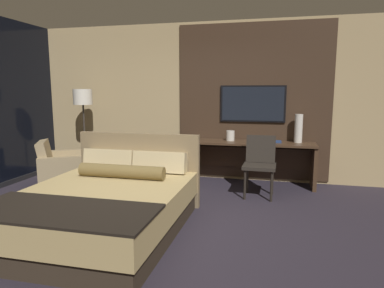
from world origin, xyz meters
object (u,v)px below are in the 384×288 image
(desk, at_px, (250,154))
(tv, at_px, (253,104))
(vase_tall, at_px, (298,128))
(vase_short, at_px, (230,136))
(book, at_px, (275,142))
(floor_lamp, at_px, (83,104))
(bed, at_px, (105,206))
(armchair_by_window, at_px, (63,170))
(desk_chair, at_px, (260,160))

(desk, height_order, tv, tv)
(desk, relative_size, vase_tall, 4.50)
(vase_short, distance_m, book, 0.75)
(desk, height_order, floor_lamp, floor_lamp)
(vase_tall, bearing_deg, bed, -131.83)
(tv, bearing_deg, armchair_by_window, -161.30)
(bed, height_order, armchair_by_window, bed)
(vase_tall, relative_size, book, 2.13)
(desk_chair, bearing_deg, desk, 107.73)
(floor_lamp, height_order, book, floor_lamp)
(armchair_by_window, xyz_separation_m, vase_tall, (3.87, 0.90, 0.71))
(desk, height_order, armchair_by_window, armchair_by_window)
(desk_chair, bearing_deg, bed, -131.27)
(vase_short, height_order, book, vase_short)
(tv, xyz_separation_m, armchair_by_window, (-3.09, -1.05, -1.11))
(vase_short, bearing_deg, armchair_by_window, -162.63)
(armchair_by_window, bearing_deg, bed, -164.29)
(armchair_by_window, distance_m, vase_tall, 4.04)
(floor_lamp, distance_m, vase_short, 2.74)
(bed, height_order, tv, tv)
(desk, relative_size, book, 9.61)
(tv, height_order, floor_lamp, tv)
(armchair_by_window, height_order, vase_tall, vase_tall)
(desk, xyz_separation_m, tv, (0.00, 0.22, 0.86))
(book, bearing_deg, desk_chair, -107.99)
(vase_tall, bearing_deg, tv, 169.34)
(vase_tall, height_order, vase_short, vase_tall)
(tv, bearing_deg, desk_chair, -77.78)
(desk_chair, xyz_separation_m, armchair_by_window, (-3.28, -0.18, -0.30))
(desk_chair, xyz_separation_m, vase_tall, (0.59, 0.72, 0.42))
(armchair_by_window, distance_m, book, 3.62)
(book, bearing_deg, desk, 178.89)
(floor_lamp, bearing_deg, book, 3.56)
(desk, bearing_deg, floor_lamp, -175.84)
(vase_short, bearing_deg, bed, -114.35)
(desk, xyz_separation_m, vase_tall, (0.77, 0.07, 0.46))
(vase_short, bearing_deg, tv, 28.18)
(bed, xyz_separation_m, desk, (1.47, 2.43, 0.22))
(bed, relative_size, desk_chair, 2.43)
(tv, height_order, desk_chair, tv)
(armchair_by_window, relative_size, floor_lamp, 0.67)
(armchair_by_window, bearing_deg, vase_tall, -106.55)
(bed, bearing_deg, desk_chair, 47.16)
(tv, relative_size, vase_short, 6.45)
(armchair_by_window, bearing_deg, floor_lamp, -36.05)
(bed, distance_m, book, 3.09)
(armchair_by_window, height_order, floor_lamp, floor_lamp)
(desk, bearing_deg, desk_chair, -73.85)
(floor_lamp, xyz_separation_m, book, (3.42, 0.21, -0.61))
(bed, distance_m, vase_tall, 3.43)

